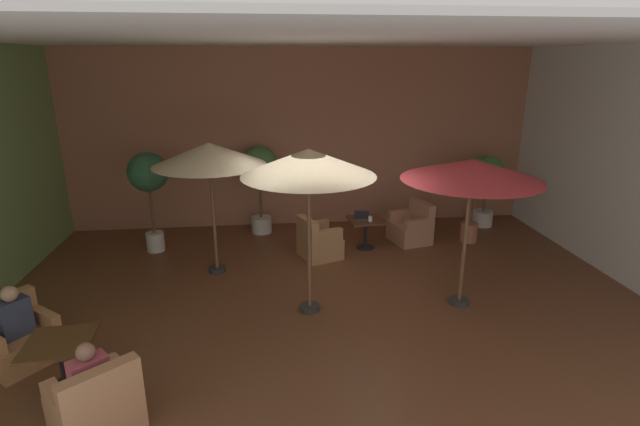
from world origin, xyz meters
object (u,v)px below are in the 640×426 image
(potted_tree_mid_right, at_px, (474,183))
(armchair_front_right_north, at_px, (18,340))
(armchair_front_left_north, at_px, (318,242))
(patio_umbrella_near_wall, at_px, (209,155))
(iced_drink_cup, at_px, (370,219))
(potted_tree_left_corner, at_px, (149,179))
(patron_blue_shirt, at_px, (14,314))
(potted_tree_mid_left, at_px, (259,172))
(armchair_front_right_east, at_px, (96,407))
(armchair_front_left_east, at_px, (411,228))
(cafe_table_front_right, at_px, (60,353))
(open_laptop, at_px, (362,217))
(cafe_table_front_left, at_px, (366,226))
(potted_tree_right_corner, at_px, (487,179))
(patron_by_window, at_px, (89,374))
(patio_umbrella_tall_red, at_px, (308,164))
(patio_umbrella_center_beige, at_px, (472,171))

(potted_tree_mid_right, bearing_deg, armchair_front_right_north, -155.13)
(potted_tree_mid_right, bearing_deg, armchair_front_left_north, -171.34)
(patio_umbrella_near_wall, height_order, iced_drink_cup, patio_umbrella_near_wall)
(armchair_front_left_north, height_order, potted_tree_left_corner, potted_tree_left_corner)
(potted_tree_mid_right, bearing_deg, patron_blue_shirt, -154.83)
(potted_tree_left_corner, distance_m, potted_tree_mid_left, 2.37)
(patio_umbrella_near_wall, bearing_deg, iced_drink_cup, 12.73)
(armchair_front_left_north, xyz_separation_m, armchair_front_right_north, (-4.32, -3.05, -0.01))
(armchair_front_right_east, bearing_deg, armchair_front_left_east, 46.06)
(cafe_table_front_right, relative_size, patio_umbrella_near_wall, 0.33)
(armchair_front_right_north, bearing_deg, potted_tree_mid_left, 55.77)
(open_laptop, bearing_deg, armchair_front_right_north, -146.79)
(cafe_table_front_left, relative_size, potted_tree_right_corner, 0.44)
(armchair_front_left_north, xyz_separation_m, patio_umbrella_near_wall, (-1.98, -0.46, 1.91))
(potted_tree_mid_right, bearing_deg, cafe_table_front_right, -148.51)
(patron_by_window, bearing_deg, patio_umbrella_tall_red, 43.05)
(armchair_front_right_east, height_order, patio_umbrella_tall_red, patio_umbrella_tall_red)
(patron_by_window, bearing_deg, armchair_front_left_east, 45.69)
(cafe_table_front_left, bearing_deg, open_laptop, 167.96)
(armchair_front_right_east, relative_size, patron_by_window, 1.71)
(armchair_front_right_east, bearing_deg, patio_umbrella_center_beige, 25.09)
(potted_tree_mid_right, bearing_deg, iced_drink_cup, -173.00)
(cafe_table_front_left, height_order, potted_tree_mid_left, potted_tree_mid_left)
(cafe_table_front_right, bearing_deg, armchair_front_left_north, 46.55)
(potted_tree_mid_right, relative_size, open_laptop, 5.39)
(patio_umbrella_center_beige, xyz_separation_m, potted_tree_left_corner, (-5.42, 2.93, -0.69))
(armchair_front_right_east, relative_size, potted_tree_left_corner, 0.53)
(cafe_table_front_right, height_order, armchair_front_right_east, armchair_front_right_east)
(cafe_table_front_left, bearing_deg, patron_blue_shirt, -146.95)
(patio_umbrella_near_wall, distance_m, potted_tree_right_corner, 6.51)
(potted_tree_mid_right, bearing_deg, patron_by_window, -141.47)
(cafe_table_front_left, distance_m, patio_umbrella_tall_red, 3.45)
(cafe_table_front_right, bearing_deg, iced_drink_cup, 40.51)
(open_laptop, bearing_deg, patio_umbrella_center_beige, -66.58)
(potted_tree_left_corner, bearing_deg, armchair_front_left_east, -0.74)
(patio_umbrella_center_beige, xyz_separation_m, potted_tree_right_corner, (2.06, 3.70, -1.08))
(armchair_front_left_north, distance_m, armchair_front_left_east, 2.22)
(patio_umbrella_tall_red, bearing_deg, potted_tree_left_corner, 136.00)
(potted_tree_left_corner, height_order, potted_tree_mid_left, potted_tree_left_corner)
(cafe_table_front_right, relative_size, patron_blue_shirt, 1.16)
(armchair_front_right_east, bearing_deg, potted_tree_left_corner, 95.10)
(armchair_front_left_north, relative_size, patron_blue_shirt, 1.34)
(potted_tree_right_corner, distance_m, iced_drink_cup, 3.32)
(patio_umbrella_near_wall, bearing_deg, armchair_front_right_east, -102.41)
(patio_umbrella_near_wall, relative_size, potted_tree_mid_left, 1.22)
(cafe_table_front_left, distance_m, armchair_front_left_north, 1.12)
(armchair_front_left_east, height_order, potted_tree_right_corner, potted_tree_right_corner)
(patio_umbrella_center_beige, bearing_deg, potted_tree_left_corner, 151.57)
(potted_tree_mid_left, bearing_deg, patio_umbrella_tall_red, -78.50)
(armchair_front_right_east, bearing_deg, potted_tree_mid_left, 74.27)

